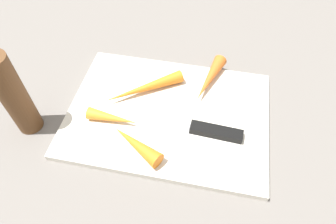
{
  "coord_description": "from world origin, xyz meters",
  "views": [
    {
      "loc": [
        0.07,
        -0.33,
        0.44
      ],
      "look_at": [
        0.0,
        0.0,
        0.01
      ],
      "focal_mm": 32.16,
      "sensor_mm": 36.0,
      "label": 1
    }
  ],
  "objects": [
    {
      "name": "ground_plane",
      "position": [
        0.0,
        0.0,
        0.0
      ],
      "size": [
        1.4,
        1.4,
        0.0
      ],
      "primitive_type": "plane",
      "color": "slate"
    },
    {
      "name": "pepper_grinder",
      "position": [
        -0.24,
        -0.07,
        0.08
      ],
      "size": [
        0.04,
        0.04,
        0.16
      ],
      "primitive_type": "cylinder",
      "color": "brown",
      "rests_on": "ground_plane"
    },
    {
      "name": "knife",
      "position": [
        0.08,
        -0.03,
        0.02
      ],
      "size": [
        0.2,
        0.03,
        0.01
      ],
      "rotation": [
        0.0,
        0.0,
        3.09
      ],
      "color": "#B7B7BC",
      "rests_on": "cutting_board"
    },
    {
      "name": "cutting_board",
      "position": [
        0.0,
        0.0,
        0.01
      ],
      "size": [
        0.36,
        0.26,
        0.01
      ],
      "primitive_type": "cube",
      "color": "silver",
      "rests_on": "ground_plane"
    },
    {
      "name": "carrot_longest",
      "position": [
        -0.05,
        0.04,
        0.02
      ],
      "size": [
        0.14,
        0.11,
        0.02
      ],
      "primitive_type": "cone",
      "rotation": [
        0.0,
        1.57,
        3.77
      ],
      "color": "orange",
      "rests_on": "cutting_board"
    },
    {
      "name": "carrot_shortest",
      "position": [
        -0.09,
        -0.04,
        0.02
      ],
      "size": [
        0.09,
        0.03,
        0.02
      ],
      "primitive_type": "cone",
      "rotation": [
        0.0,
        1.57,
        6.23
      ],
      "color": "orange",
      "rests_on": "cutting_board"
    },
    {
      "name": "carrot_long",
      "position": [
        0.06,
        0.09,
        0.03
      ],
      "size": [
        0.06,
        0.12,
        0.03
      ],
      "primitive_type": "cone",
      "rotation": [
        0.0,
        1.57,
        4.44
      ],
      "color": "orange",
      "rests_on": "cutting_board"
    },
    {
      "name": "carrot_short",
      "position": [
        -0.04,
        -0.09,
        0.03
      ],
      "size": [
        0.1,
        0.07,
        0.03
      ],
      "primitive_type": "cone",
      "rotation": [
        0.0,
        1.57,
        2.63
      ],
      "color": "orange",
      "rests_on": "cutting_board"
    }
  ]
}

